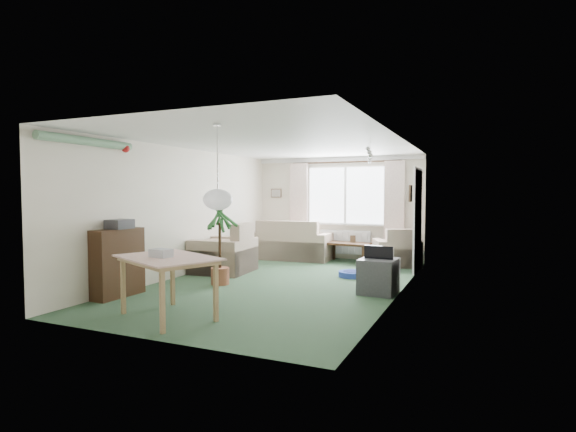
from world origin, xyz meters
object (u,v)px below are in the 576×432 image
at_px(sofa, 292,239).
at_px(tv_cube, 378,276).
at_px(dining_table, 168,288).
at_px(armchair_left, 223,248).
at_px(coffee_table, 348,252).
at_px(pet_bed, 352,274).
at_px(armchair_corner, 396,247).
at_px(bookshelf, 118,263).
at_px(houseplant, 220,239).

distance_m(sofa, tv_cube, 3.89).
bearing_deg(dining_table, tv_cube, 48.49).
distance_m(armchair_left, coffee_table, 2.91).
bearing_deg(coffee_table, tv_cube, -65.40).
bearing_deg(armchair_left, sofa, 161.77).
distance_m(sofa, pet_bed, 2.57).
bearing_deg(sofa, dining_table, 92.22).
xyz_separation_m(dining_table, pet_bed, (1.39, 3.57, -0.32)).
bearing_deg(armchair_corner, bookshelf, 31.69).
relative_size(sofa, houseplant, 1.19).
bearing_deg(pet_bed, coffee_table, 108.64).
relative_size(coffee_table, pet_bed, 1.91).
height_order(coffee_table, pet_bed, coffee_table).
bearing_deg(armchair_left, armchair_corner, 121.82).
xyz_separation_m(sofa, tv_cube, (2.65, -2.83, -0.19)).
relative_size(houseplant, pet_bed, 2.97).
distance_m(bookshelf, pet_bed, 4.10).
relative_size(coffee_table, dining_table, 0.83).
xyz_separation_m(bookshelf, houseplant, (0.92, 1.38, 0.26)).
xyz_separation_m(bookshelf, tv_cube, (3.54, 1.78, -0.24)).
xyz_separation_m(coffee_table, houseplant, (-1.32, -3.23, 0.55)).
bearing_deg(houseplant, dining_table, -76.02).
distance_m(armchair_left, pet_bed, 2.56).
relative_size(sofa, armchair_left, 1.70).
distance_m(armchair_corner, houseplant, 4.02).
bearing_deg(armchair_corner, sofa, -23.07).
distance_m(armchair_left, houseplant, 1.23).
relative_size(bookshelf, pet_bed, 1.98).
relative_size(armchair_left, pet_bed, 2.09).
relative_size(sofa, bookshelf, 1.79).
height_order(sofa, bookshelf, bookshelf).
xyz_separation_m(armchair_left, tv_cube, (3.20, -0.64, -0.21)).
xyz_separation_m(armchair_corner, pet_bed, (-0.51, -1.64, -0.35)).
bearing_deg(dining_table, armchair_corner, 69.97).
distance_m(houseplant, tv_cube, 2.70).
xyz_separation_m(tv_cube, pet_bed, (-0.74, 1.17, -0.22)).
distance_m(armchair_left, dining_table, 3.23).
relative_size(coffee_table, houseplant, 0.64).
height_order(armchair_corner, pet_bed, armchair_corner).
bearing_deg(tv_cube, houseplant, -168.40).
height_order(armchair_corner, dining_table, armchair_corner).
bearing_deg(bookshelf, sofa, 80.90).
xyz_separation_m(armchair_corner, tv_cube, (0.22, -2.81, -0.13)).
relative_size(armchair_left, houseplant, 0.70).
relative_size(armchair_corner, coffee_table, 0.92).
bearing_deg(dining_table, coffee_table, 81.03).
xyz_separation_m(armchair_corner, coffee_table, (-1.07, 0.02, -0.18)).
height_order(sofa, pet_bed, sofa).
height_order(sofa, tv_cube, sofa).
bearing_deg(dining_table, pet_bed, 68.76).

